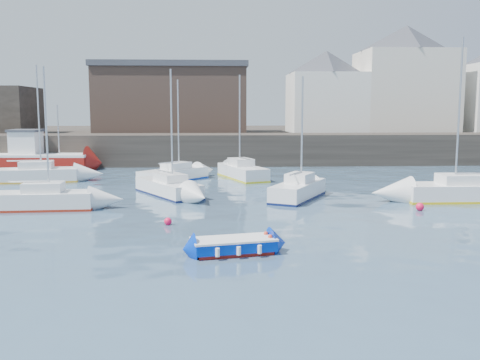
{
  "coord_description": "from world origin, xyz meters",
  "views": [
    {
      "loc": [
        -1.51,
        -17.53,
        5.43
      ],
      "look_at": [
        0.0,
        12.0,
        1.5
      ],
      "focal_mm": 40.0,
      "sensor_mm": 36.0,
      "label": 1
    }
  ],
  "objects_px": {
    "blue_dinghy": "(234,245)",
    "sailboat_h": "(174,174)",
    "fishing_boat": "(38,157)",
    "buoy_far": "(180,193)",
    "buoy_near": "(168,225)",
    "sailboat_c": "(298,190)",
    "sailboat_f": "(242,171)",
    "sailboat_b": "(169,187)",
    "sailboat_a": "(39,200)",
    "sailboat_d": "(466,191)",
    "buoy_mid": "(420,210)",
    "sailboat_e": "(33,174)"
  },
  "relations": [
    {
      "from": "sailboat_a",
      "to": "buoy_near",
      "type": "bearing_deg",
      "value": -30.4
    },
    {
      "from": "fishing_boat",
      "to": "sailboat_f",
      "type": "height_order",
      "value": "sailboat_f"
    },
    {
      "from": "sailboat_c",
      "to": "sailboat_f",
      "type": "height_order",
      "value": "sailboat_f"
    },
    {
      "from": "fishing_boat",
      "to": "sailboat_a",
      "type": "bearing_deg",
      "value": -72.3
    },
    {
      "from": "fishing_boat",
      "to": "sailboat_a",
      "type": "xyz_separation_m",
      "value": [
        6.34,
        -19.85,
        -0.59
      ]
    },
    {
      "from": "sailboat_d",
      "to": "buoy_near",
      "type": "distance_m",
      "value": 18.17
    },
    {
      "from": "sailboat_d",
      "to": "blue_dinghy",
      "type": "bearing_deg",
      "value": -142.32
    },
    {
      "from": "sailboat_a",
      "to": "sailboat_b",
      "type": "relative_size",
      "value": 0.98
    },
    {
      "from": "blue_dinghy",
      "to": "fishing_boat",
      "type": "distance_m",
      "value": 33.76
    },
    {
      "from": "sailboat_d",
      "to": "sailboat_e",
      "type": "bearing_deg",
      "value": 160.92
    },
    {
      "from": "sailboat_h",
      "to": "buoy_mid",
      "type": "height_order",
      "value": "sailboat_h"
    },
    {
      "from": "sailboat_b",
      "to": "fishing_boat",
      "type": "bearing_deg",
      "value": 130.29
    },
    {
      "from": "sailboat_d",
      "to": "sailboat_h",
      "type": "height_order",
      "value": "sailboat_d"
    },
    {
      "from": "sailboat_b",
      "to": "sailboat_c",
      "type": "bearing_deg",
      "value": -12.59
    },
    {
      "from": "sailboat_f",
      "to": "sailboat_h",
      "type": "distance_m",
      "value": 5.39
    },
    {
      "from": "sailboat_h",
      "to": "buoy_mid",
      "type": "xyz_separation_m",
      "value": [
        14.14,
        -13.0,
        -0.5
      ]
    },
    {
      "from": "sailboat_b",
      "to": "buoy_near",
      "type": "relative_size",
      "value": 21.52
    },
    {
      "from": "blue_dinghy",
      "to": "sailboat_f",
      "type": "xyz_separation_m",
      "value": [
        1.56,
        22.1,
        0.23
      ]
    },
    {
      "from": "blue_dinghy",
      "to": "buoy_mid",
      "type": "relative_size",
      "value": 7.61
    },
    {
      "from": "sailboat_a",
      "to": "sailboat_c",
      "type": "xyz_separation_m",
      "value": [
        14.66,
        2.75,
        0.03
      ]
    },
    {
      "from": "fishing_boat",
      "to": "sailboat_a",
      "type": "height_order",
      "value": "sailboat_a"
    },
    {
      "from": "buoy_near",
      "to": "sailboat_f",
      "type": "bearing_deg",
      "value": 75.17
    },
    {
      "from": "sailboat_a",
      "to": "buoy_far",
      "type": "height_order",
      "value": "sailboat_a"
    },
    {
      "from": "sailboat_a",
      "to": "buoy_near",
      "type": "xyz_separation_m",
      "value": [
        7.32,
        -4.3,
        -0.54
      ]
    },
    {
      "from": "sailboat_a",
      "to": "sailboat_h",
      "type": "xyz_separation_m",
      "value": [
        6.47,
        11.63,
        -0.04
      ]
    },
    {
      "from": "sailboat_e",
      "to": "sailboat_h",
      "type": "bearing_deg",
      "value": 1.25
    },
    {
      "from": "buoy_mid",
      "to": "blue_dinghy",
      "type": "bearing_deg",
      "value": -141.78
    },
    {
      "from": "fishing_boat",
      "to": "buoy_near",
      "type": "height_order",
      "value": "fishing_boat"
    },
    {
      "from": "blue_dinghy",
      "to": "fishing_boat",
      "type": "relative_size",
      "value": 0.37
    },
    {
      "from": "blue_dinghy",
      "to": "sailboat_e",
      "type": "distance_m",
      "value": 25.37
    },
    {
      "from": "sailboat_a",
      "to": "buoy_near",
      "type": "height_order",
      "value": "sailboat_a"
    },
    {
      "from": "blue_dinghy",
      "to": "sailboat_h",
      "type": "relative_size",
      "value": 0.44
    },
    {
      "from": "fishing_boat",
      "to": "sailboat_b",
      "type": "relative_size",
      "value": 1.15
    },
    {
      "from": "sailboat_b",
      "to": "sailboat_f",
      "type": "bearing_deg",
      "value": 57.32
    },
    {
      "from": "sailboat_b",
      "to": "buoy_mid",
      "type": "distance_m",
      "value": 15.18
    },
    {
      "from": "sailboat_h",
      "to": "buoy_far",
      "type": "bearing_deg",
      "value": -82.73
    },
    {
      "from": "fishing_boat",
      "to": "buoy_mid",
      "type": "height_order",
      "value": "fishing_boat"
    },
    {
      "from": "sailboat_c",
      "to": "sailboat_d",
      "type": "relative_size",
      "value": 0.77
    },
    {
      "from": "sailboat_b",
      "to": "sailboat_h",
      "type": "distance_m",
      "value": 7.09
    },
    {
      "from": "sailboat_b",
      "to": "buoy_near",
      "type": "xyz_separation_m",
      "value": [
        0.68,
        -8.84,
        -0.51
      ]
    },
    {
      "from": "sailboat_f",
      "to": "buoy_far",
      "type": "xyz_separation_m",
      "value": [
        -4.5,
        -7.28,
        -0.57
      ]
    },
    {
      "from": "sailboat_e",
      "to": "buoy_far",
      "type": "xyz_separation_m",
      "value": [
        11.36,
        -6.12,
        -0.56
      ]
    },
    {
      "from": "buoy_mid",
      "to": "fishing_boat",
      "type": "bearing_deg",
      "value": 141.78
    },
    {
      "from": "blue_dinghy",
      "to": "sailboat_d",
      "type": "xyz_separation_m",
      "value": [
        14.31,
        11.05,
        0.25
      ]
    },
    {
      "from": "sailboat_c",
      "to": "sailboat_d",
      "type": "bearing_deg",
      "value": -7.21
    },
    {
      "from": "fishing_boat",
      "to": "buoy_far",
      "type": "distance_m",
      "value": 19.98
    },
    {
      "from": "fishing_boat",
      "to": "sailboat_e",
      "type": "relative_size",
      "value": 1.04
    },
    {
      "from": "buoy_mid",
      "to": "buoy_far",
      "type": "bearing_deg",
      "value": 153.49
    },
    {
      "from": "buoy_near",
      "to": "buoy_far",
      "type": "bearing_deg",
      "value": 90.23
    },
    {
      "from": "fishing_boat",
      "to": "sailboat_b",
      "type": "xyz_separation_m",
      "value": [
        12.98,
        -15.31,
        -0.61
      ]
    }
  ]
}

